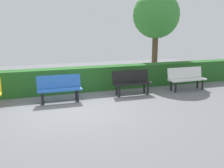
{
  "coord_description": "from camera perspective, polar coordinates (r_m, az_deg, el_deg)",
  "views": [
    {
      "loc": [
        1.23,
        7.25,
        2.36
      ],
      "look_at": [
        -1.48,
        -0.39,
        0.55
      ],
      "focal_mm": 40.8,
      "sensor_mm": 36.0,
      "label": 1
    }
  ],
  "objects": [
    {
      "name": "bench_black",
      "position": [
        9.1,
        4.44,
        0.61
      ],
      "size": [
        1.39,
        0.48,
        0.86
      ],
      "rotation": [
        0.0,
        0.0,
        -0.01
      ],
      "color": "black",
      "rests_on": "ground_plane"
    },
    {
      "name": "hedge_row",
      "position": [
        9.7,
        -5.17,
        1.18
      ],
      "size": [
        15.52,
        0.6,
        0.9
      ],
      "primitive_type": "cube",
      "color": "#266023",
      "rests_on": "ground_plane"
    },
    {
      "name": "bench_white",
      "position": [
        10.15,
        16.31,
        1.4
      ],
      "size": [
        1.51,
        0.46,
        0.86
      ],
      "rotation": [
        0.0,
        0.0,
        0.0
      ],
      "color": "white",
      "rests_on": "ground_plane"
    },
    {
      "name": "ground_plane",
      "position": [
        7.72,
        -9.42,
        -5.39
      ],
      "size": [
        19.52,
        19.52,
        0.0
      ],
      "primitive_type": "plane",
      "color": "slate"
    },
    {
      "name": "tree_near",
      "position": [
        12.87,
        9.86,
        14.89
      ],
      "size": [
        2.25,
        2.25,
        4.07
      ],
      "color": "brown",
      "rests_on": "ground_plane"
    },
    {
      "name": "bench_blue",
      "position": [
        8.34,
        -11.7,
        -0.73
      ],
      "size": [
        1.41,
        0.5,
        0.86
      ],
      "rotation": [
        0.0,
        0.0,
        -0.02
      ],
      "color": "blue",
      "rests_on": "ground_plane"
    }
  ]
}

